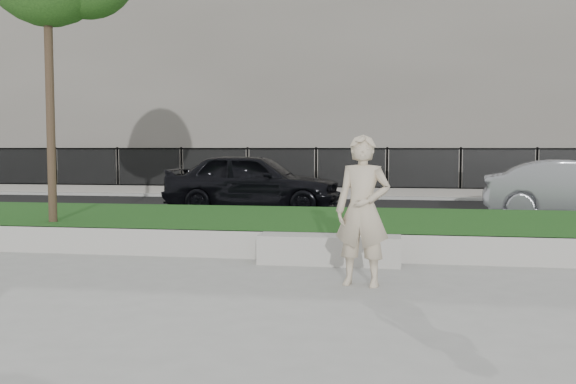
% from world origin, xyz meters
% --- Properties ---
extents(ground, '(90.00, 90.00, 0.00)m').
position_xyz_m(ground, '(0.00, 0.00, 0.00)').
color(ground, gray).
rests_on(ground, ground).
extents(grass_bank, '(34.00, 4.00, 0.40)m').
position_xyz_m(grass_bank, '(0.00, 3.00, 0.20)').
color(grass_bank, '#0D3612').
rests_on(grass_bank, ground).
extents(grass_kerb, '(34.00, 0.08, 0.40)m').
position_xyz_m(grass_kerb, '(0.00, 1.04, 0.20)').
color(grass_kerb, '#A19F97').
rests_on(grass_kerb, ground).
extents(street, '(34.00, 7.00, 0.04)m').
position_xyz_m(street, '(0.00, 8.50, 0.02)').
color(street, black).
rests_on(street, ground).
extents(far_pavement, '(34.00, 3.00, 0.12)m').
position_xyz_m(far_pavement, '(0.00, 13.00, 0.06)').
color(far_pavement, gray).
rests_on(far_pavement, ground).
extents(iron_fence, '(32.00, 0.30, 1.50)m').
position_xyz_m(iron_fence, '(0.00, 12.00, 0.54)').
color(iron_fence, slate).
rests_on(iron_fence, far_pavement).
extents(building_facade, '(34.00, 10.00, 10.00)m').
position_xyz_m(building_facade, '(0.00, 20.00, 5.00)').
color(building_facade, '#69645C').
rests_on(building_facade, ground).
extents(stone_bench, '(1.96, 0.49, 0.40)m').
position_xyz_m(stone_bench, '(0.94, 0.80, 0.20)').
color(stone_bench, '#A19F97').
rests_on(stone_bench, ground).
extents(man, '(0.71, 0.53, 1.76)m').
position_xyz_m(man, '(1.45, -0.51, 0.88)').
color(man, '#C6B598').
rests_on(man, ground).
extents(book, '(0.23, 0.18, 0.02)m').
position_xyz_m(book, '(1.39, 0.78, 0.41)').
color(book, white).
rests_on(book, stone_bench).
extents(car_dark, '(4.36, 1.91, 1.46)m').
position_xyz_m(car_dark, '(-1.58, 7.33, 0.77)').
color(car_dark, black).
rests_on(car_dark, street).
extents(car_silver, '(4.04, 1.79, 1.29)m').
position_xyz_m(car_silver, '(5.77, 6.99, 0.68)').
color(car_silver, gray).
rests_on(car_silver, street).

